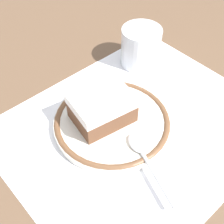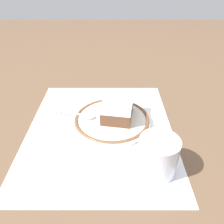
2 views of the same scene
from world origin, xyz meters
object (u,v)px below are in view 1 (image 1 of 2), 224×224
cake_slice (102,108)px  cup (141,48)px  spoon (143,154)px  sugar_packet (19,144)px  plate (112,122)px

cake_slice → cup: bearing=-155.6°
spoon → sugar_packet: bearing=-50.1°
cake_slice → plate: bearing=122.1°
plate → sugar_packet: (0.14, -0.07, -0.01)m
cup → cake_slice: bearing=24.4°
spoon → cup: bearing=-134.4°
plate → spoon: spoon is taller
plate → spoon: size_ratio=1.48×
plate → spoon: bearing=81.5°
plate → cake_slice: bearing=-57.9°
plate → cake_slice: cake_slice is taller
plate → sugar_packet: 0.15m
spoon → cup: (-0.17, -0.17, 0.02)m
cake_slice → cup: size_ratio=1.36×
cake_slice → sugar_packet: (0.13, -0.05, -0.04)m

